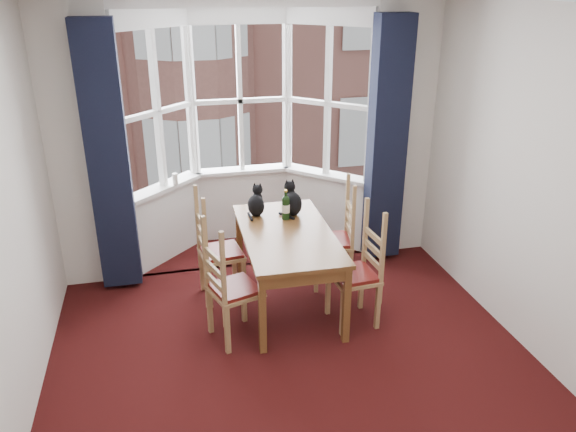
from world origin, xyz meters
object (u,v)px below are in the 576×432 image
object	(u,v)px
dining_table	(287,240)
chair_right_near	(363,275)
chair_left_far	(212,255)
chair_right_far	(340,241)
candle_tall	(175,179)
cat_right	(292,201)
wine_bottle	(286,206)
chair_left_near	(225,293)
cat_left	(256,203)

from	to	relation	value
dining_table	chair_right_near	distance (m)	0.77
chair_left_far	chair_right_near	bearing A→B (deg)	-28.99
chair_right_far	candle_tall	bearing A→B (deg)	147.79
chair_right_near	cat_right	bearing A→B (deg)	117.89
wine_bottle	candle_tall	distance (m)	1.40
wine_bottle	candle_tall	xyz separation A→B (m)	(-1.01, 0.96, 0.04)
chair_left_near	cat_right	xyz separation A→B (m)	(0.81, 0.89, 0.43)
dining_table	chair_right_near	xyz separation A→B (m)	(0.61, -0.44, -0.21)
chair_left_far	cat_left	xyz separation A→B (m)	(0.48, 0.20, 0.42)
cat_right	wine_bottle	size ratio (longest dim) A/B	1.16
chair_left_near	candle_tall	distance (m)	1.83
cat_left	cat_right	bearing A→B (deg)	-9.58
chair_left_far	cat_right	world-z (taller)	cat_right
dining_table	chair_left_near	world-z (taller)	chair_left_near
chair_left_far	chair_right_near	size ratio (longest dim) A/B	1.00
chair_left_far	chair_right_far	xyz separation A→B (m)	(1.31, -0.00, 0.00)
chair_right_far	cat_right	size ratio (longest dim) A/B	2.60
chair_right_near	cat_left	world-z (taller)	cat_left
chair_right_far	chair_right_near	bearing A→B (deg)	-91.47
wine_bottle	chair_left_near	bearing A→B (deg)	-132.51
cat_left	cat_right	size ratio (longest dim) A/B	0.91
chair_left_near	wine_bottle	bearing A→B (deg)	47.49
cat_left	cat_right	xyz separation A→B (m)	(0.36, -0.06, 0.01)
wine_bottle	candle_tall	size ratio (longest dim) A/B	2.32
chair_right_far	cat_left	xyz separation A→B (m)	(-0.83, 0.20, 0.42)
dining_table	candle_tall	bearing A→B (deg)	126.94
chair_right_near	wine_bottle	xyz separation A→B (m)	(-0.55, 0.74, 0.43)
chair_right_near	cat_right	distance (m)	1.06
chair_right_far	candle_tall	xyz separation A→B (m)	(-1.58, 0.99, 0.46)
chair_left_far	candle_tall	size ratio (longest dim) A/B	7.03
chair_right_far	cat_left	bearing A→B (deg)	166.17
chair_right_far	wine_bottle	bearing A→B (deg)	176.97
wine_bottle	chair_right_far	bearing A→B (deg)	-3.03
chair_right_near	candle_tall	bearing A→B (deg)	132.44
dining_table	wine_bottle	size ratio (longest dim) A/B	5.16
cat_right	chair_right_near	bearing A→B (deg)	-62.11
candle_tall	wine_bottle	bearing A→B (deg)	-43.58
chair_left_far	cat_left	size ratio (longest dim) A/B	2.84
chair_right_far	cat_right	distance (m)	0.65
chair_left_far	cat_left	world-z (taller)	cat_left
cat_left	candle_tall	distance (m)	1.09
cat_right	candle_tall	size ratio (longest dim) A/B	2.70
chair_left_far	cat_right	distance (m)	0.95
chair_left_near	cat_right	world-z (taller)	cat_right
chair_right_near	chair_left_far	bearing A→B (deg)	151.01
cat_left	wine_bottle	size ratio (longest dim) A/B	1.06
chair_left_near	cat_left	world-z (taller)	cat_left
chair_left_near	chair_right_near	distance (m)	1.26
dining_table	chair_right_near	size ratio (longest dim) A/B	1.71
chair_left_near	cat_left	bearing A→B (deg)	64.64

